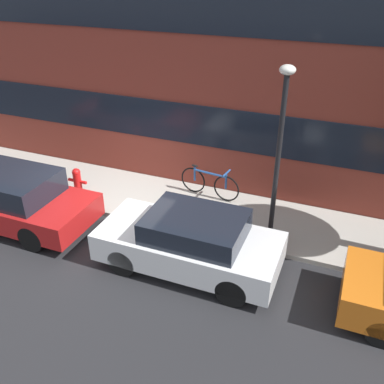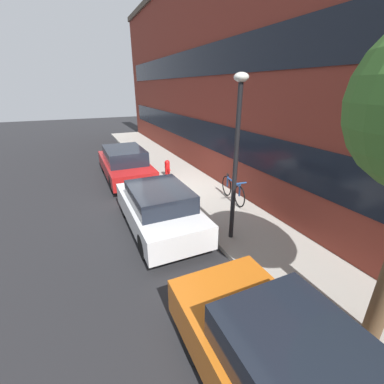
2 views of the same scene
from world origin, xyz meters
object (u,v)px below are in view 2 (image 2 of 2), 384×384
Objects in this scene: parked_car_white at (159,208)px; lamp_post at (237,143)px; parked_car_red at (125,163)px; bicycle at (233,190)px; fire_hydrant at (167,168)px.

parked_car_white is 0.96× the size of lamp_post.
parked_car_red is 1.15× the size of lamp_post.
parked_car_red is 2.65× the size of bicycle.
lamp_post reaches higher than bicycle.
parked_car_red is 1.20× the size of parked_car_white.
fire_hydrant is 5.77m from lamp_post.
parked_car_white is at bearing -131.78° from lamp_post.
parked_car_white is 4.33m from fire_hydrant.
parked_car_red is at bearing -166.26° from lamp_post.
parked_car_white is at bearing -180.00° from parked_car_red.
bicycle is 3.15m from lamp_post.
parked_car_red is at bearing 0.00° from parked_car_white.
bicycle is at bearing 19.18° from fire_hydrant.
fire_hydrant is at bearing -118.31° from parked_car_red.
lamp_post is (1.37, 1.53, 1.96)m from parked_car_white.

